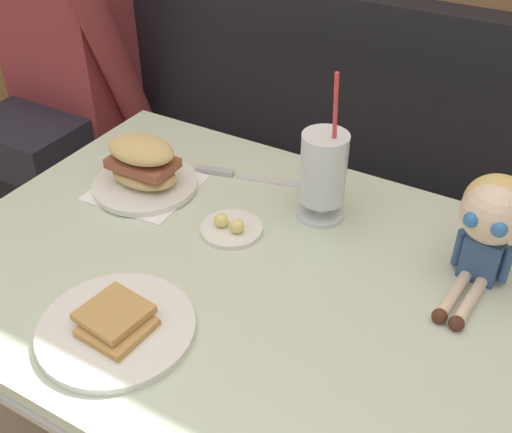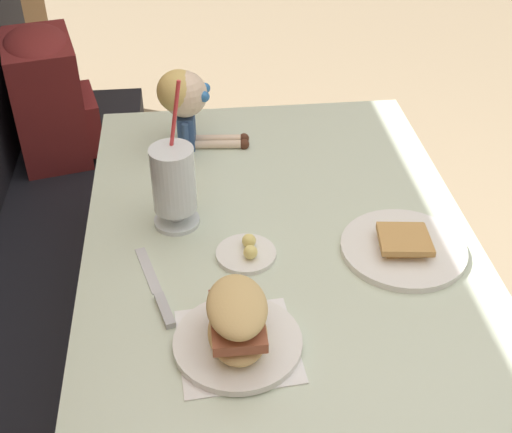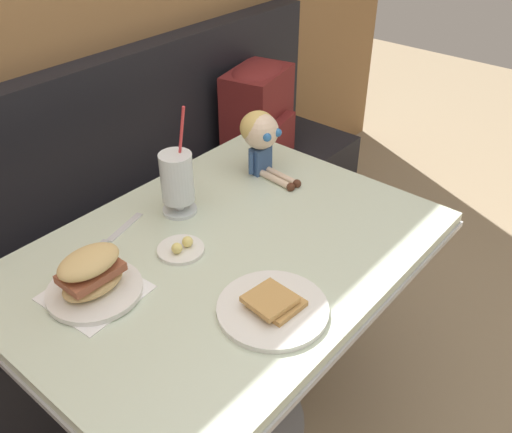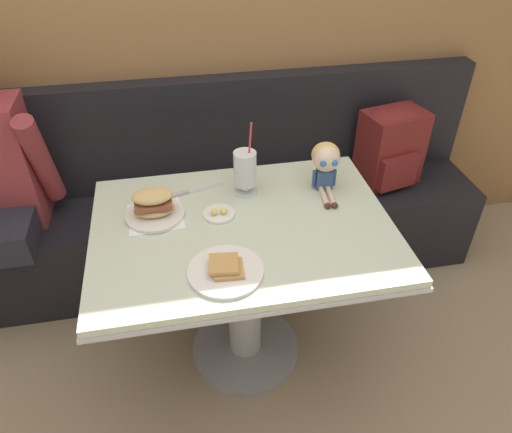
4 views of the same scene
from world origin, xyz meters
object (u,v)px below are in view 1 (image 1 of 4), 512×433
object	(u,v)px
toast_plate	(116,327)
butter_knife	(230,174)
diner_patron	(60,52)
seated_doll	(493,217)
sandwich_plate	(144,170)
milkshake_glass	(323,171)
butter_saucer	(231,228)

from	to	relation	value
toast_plate	butter_knife	world-z (taller)	toast_plate
diner_patron	seated_doll	bearing A→B (deg)	-16.13
toast_plate	seated_doll	size ratio (longest dim) A/B	1.12
diner_patron	butter_knife	bearing A→B (deg)	-21.96
sandwich_plate	milkshake_glass	bearing A→B (deg)	15.22
milkshake_glass	butter_saucer	distance (m)	0.21
sandwich_plate	seated_doll	xyz separation A→B (m)	(0.68, 0.07, 0.08)
toast_plate	sandwich_plate	xyz separation A→B (m)	(-0.22, 0.35, 0.03)
sandwich_plate	seated_doll	size ratio (longest dim) A/B	0.99
milkshake_glass	seated_doll	size ratio (longest dim) A/B	1.42
toast_plate	butter_knife	size ratio (longest dim) A/B	1.08
milkshake_glass	sandwich_plate	xyz separation A→B (m)	(-0.36, -0.10, -0.06)
sandwich_plate	toast_plate	bearing A→B (deg)	-58.04
toast_plate	sandwich_plate	size ratio (longest dim) A/B	1.14
toast_plate	milkshake_glass	xyz separation A→B (m)	(0.14, 0.45, 0.09)
sandwich_plate	diner_patron	xyz separation A→B (m)	(-0.70, 0.47, -0.04)
toast_plate	milkshake_glass	bearing A→B (deg)	72.35
seated_doll	diner_patron	world-z (taller)	diner_patron
toast_plate	butter_saucer	size ratio (longest dim) A/B	2.08
seated_doll	butter_saucer	bearing A→B (deg)	-166.52
toast_plate	milkshake_glass	world-z (taller)	milkshake_glass
toast_plate	diner_patron	world-z (taller)	diner_patron
diner_patron	butter_saucer	bearing A→B (deg)	-28.25
toast_plate	butter_saucer	world-z (taller)	toast_plate
milkshake_glass	diner_patron	distance (m)	1.13
butter_saucer	milkshake_glass	bearing A→B (deg)	47.59
sandwich_plate	diner_patron	size ratio (longest dim) A/B	0.27
sandwich_plate	butter_knife	xyz separation A→B (m)	(0.13, 0.13, -0.04)
butter_knife	seated_doll	bearing A→B (deg)	-6.67
butter_knife	sandwich_plate	bearing A→B (deg)	-133.84
sandwich_plate	butter_knife	world-z (taller)	sandwich_plate
milkshake_glass	diner_patron	xyz separation A→B (m)	(-1.07, 0.37, -0.10)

